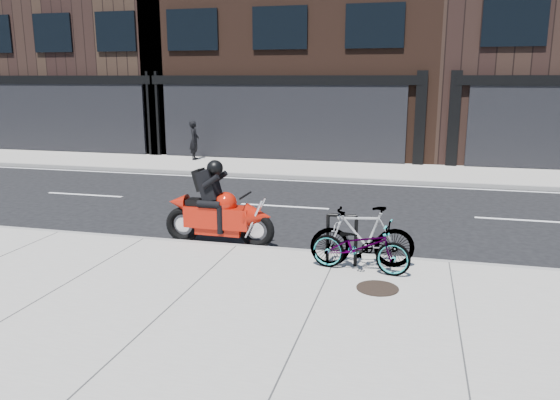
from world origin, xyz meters
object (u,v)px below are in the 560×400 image
(bike_rack, at_px, (342,235))
(manhole_cover, at_px, (378,288))
(bicycle_rear, at_px, (363,237))
(pedestrian, at_px, (194,140))
(bicycle_front, at_px, (360,246))
(motorcycle, at_px, (223,211))

(bike_rack, bearing_deg, manhole_cover, -53.76)
(bicycle_rear, bearing_deg, pedestrian, -155.45)
(pedestrian, height_order, manhole_cover, pedestrian)
(bicycle_front, xyz_separation_m, manhole_cover, (0.36, -0.73, -0.44))
(bicycle_rear, relative_size, motorcycle, 0.76)
(bicycle_front, relative_size, manhole_cover, 2.59)
(motorcycle, bearing_deg, bicycle_front, -22.02)
(bike_rack, height_order, manhole_cover, bike_rack)
(bicycle_rear, xyz_separation_m, pedestrian, (-7.79, 11.12, 0.23))
(bicycle_front, height_order, manhole_cover, bicycle_front)
(bicycle_rear, relative_size, manhole_cover, 2.72)
(manhole_cover, bearing_deg, bicycle_rear, 109.80)
(pedestrian, bearing_deg, manhole_cover, -160.29)
(bike_rack, relative_size, manhole_cover, 1.40)
(pedestrian, xyz_separation_m, manhole_cover, (8.14, -12.09, -0.77))
(bicycle_front, distance_m, pedestrian, 13.77)
(pedestrian, bearing_deg, bicycle_front, -159.84)
(bicycle_front, relative_size, pedestrian, 1.11)
(bike_rack, bearing_deg, motorcycle, 158.54)
(bike_rack, distance_m, pedestrian, 13.38)
(bike_rack, distance_m, manhole_cover, 1.31)
(bicycle_front, height_order, motorcycle, motorcycle)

